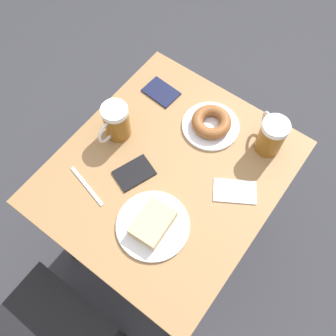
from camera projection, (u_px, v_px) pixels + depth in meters
ground_plane at (168, 236)px, 1.94m from camera, size 8.00×8.00×0.00m
table at (168, 181)px, 1.33m from camera, size 0.71×0.80×0.76m
plate_with_cake at (153, 224)px, 1.15m from camera, size 0.23×0.23×0.05m
plate_with_donut at (211, 123)px, 1.32m from camera, size 0.20×0.20×0.05m
beer_mug_left at (271, 136)px, 1.24m from camera, size 0.12×0.11×0.14m
beer_mug_center at (116, 122)px, 1.26m from camera, size 0.09×0.14×0.14m
napkin_folded at (235, 191)px, 1.22m from camera, size 0.16×0.14×0.00m
fork at (87, 186)px, 1.23m from camera, size 0.17×0.05×0.00m
passport_near_edge at (161, 92)px, 1.40m from camera, size 0.13×0.10×0.01m
passport_far_edge at (134, 173)px, 1.25m from camera, size 0.13×0.15×0.01m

